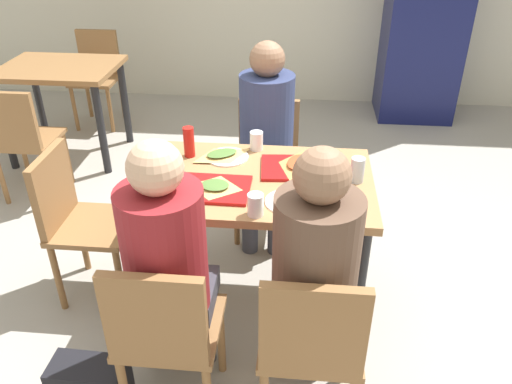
# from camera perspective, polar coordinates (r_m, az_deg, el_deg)

# --- Properties ---
(ground_plane) EXTENTS (10.00, 10.00, 0.02)m
(ground_plane) POSITION_cam_1_polar(r_m,az_deg,el_deg) (2.94, 0.00, -11.85)
(ground_plane) COLOR #9E998E
(main_table) EXTENTS (1.13, 0.75, 0.77)m
(main_table) POSITION_cam_1_polar(r_m,az_deg,el_deg) (2.54, 0.00, -0.67)
(main_table) COLOR #9E7247
(main_table) RESTS_ON ground_plane
(chair_near_left) EXTENTS (0.40, 0.40, 0.85)m
(chair_near_left) POSITION_cam_1_polar(r_m,az_deg,el_deg) (2.10, -10.04, -14.92)
(chair_near_left) COLOR olive
(chair_near_left) RESTS_ON ground_plane
(chair_near_right) EXTENTS (0.40, 0.40, 0.85)m
(chair_near_right) POSITION_cam_1_polar(r_m,az_deg,el_deg) (2.04, 6.10, -16.15)
(chair_near_right) COLOR olive
(chair_near_right) RESTS_ON ground_plane
(chair_far_side) EXTENTS (0.40, 0.40, 0.85)m
(chair_far_side) POSITION_cam_1_polar(r_m,az_deg,el_deg) (3.27, 1.27, 3.84)
(chair_far_side) COLOR olive
(chair_far_side) RESTS_ON ground_plane
(chair_left_end) EXTENTS (0.40, 0.40, 0.85)m
(chair_left_end) POSITION_cam_1_polar(r_m,az_deg,el_deg) (2.86, -19.29, -2.42)
(chair_left_end) COLOR olive
(chair_left_end) RESTS_ON ground_plane
(person_in_red) EXTENTS (0.32, 0.42, 1.26)m
(person_in_red) POSITION_cam_1_polar(r_m,az_deg,el_deg) (2.03, -9.69, -7.26)
(person_in_red) COLOR #383842
(person_in_red) RESTS_ON ground_plane
(person_in_brown_jacket) EXTENTS (0.32, 0.42, 1.26)m
(person_in_brown_jacket) POSITION_cam_1_polar(r_m,az_deg,el_deg) (1.98, 6.52, -8.29)
(person_in_brown_jacket) COLOR #383842
(person_in_brown_jacket) RESTS_ON ground_plane
(person_far_side) EXTENTS (0.32, 0.42, 1.26)m
(person_far_side) POSITION_cam_1_polar(r_m,az_deg,el_deg) (3.04, 1.12, 6.78)
(person_far_side) COLOR #383842
(person_far_side) RESTS_ON ground_plane
(tray_red_near) EXTENTS (0.36, 0.26, 0.02)m
(tray_red_near) POSITION_cam_1_polar(r_m,az_deg,el_deg) (2.39, -5.02, 0.39)
(tray_red_near) COLOR #B21414
(tray_red_near) RESTS_ON main_table
(tray_red_far) EXTENTS (0.38, 0.29, 0.02)m
(tray_red_far) POSITION_cam_1_polar(r_m,az_deg,el_deg) (2.57, 4.64, 2.69)
(tray_red_far) COLOR #B21414
(tray_red_far) RESTS_ON main_table
(paper_plate_center) EXTENTS (0.22, 0.22, 0.01)m
(paper_plate_center) POSITION_cam_1_polar(r_m,az_deg,el_deg) (2.68, -3.20, 3.91)
(paper_plate_center) COLOR white
(paper_plate_center) RESTS_ON main_table
(paper_plate_near_edge) EXTENTS (0.22, 0.22, 0.01)m
(paper_plate_near_edge) POSITION_cam_1_polar(r_m,az_deg,el_deg) (2.29, 3.72, -1.09)
(paper_plate_near_edge) COLOR white
(paper_plate_near_edge) RESTS_ON main_table
(pizza_slice_a) EXTENTS (0.20, 0.18, 0.02)m
(pizza_slice_a) POSITION_cam_1_polar(r_m,az_deg,el_deg) (2.37, -4.57, 0.66)
(pizza_slice_a) COLOR #DBAD60
(pizza_slice_a) RESTS_ON tray_red_near
(pizza_slice_b) EXTENTS (0.18, 0.26, 0.02)m
(pizza_slice_b) POSITION_cam_1_polar(r_m,az_deg,el_deg) (2.57, 4.59, 3.22)
(pizza_slice_b) COLOR #C68C47
(pizza_slice_b) RESTS_ON tray_red_far
(pizza_slice_c) EXTENTS (0.27, 0.25, 0.02)m
(pizza_slice_c) POSITION_cam_1_polar(r_m,az_deg,el_deg) (2.68, -3.81, 4.20)
(pizza_slice_c) COLOR #DBAD60
(pizza_slice_c) RESTS_ON paper_plate_center
(plastic_cup_a) EXTENTS (0.07, 0.07, 0.10)m
(plastic_cup_a) POSITION_cam_1_polar(r_m,az_deg,el_deg) (2.74, 0.05, 5.70)
(plastic_cup_a) COLOR white
(plastic_cup_a) RESTS_ON main_table
(plastic_cup_b) EXTENTS (0.07, 0.07, 0.10)m
(plastic_cup_b) POSITION_cam_1_polar(r_m,az_deg,el_deg) (2.18, -0.06, -1.42)
(plastic_cup_b) COLOR white
(plastic_cup_b) RESTS_ON main_table
(soda_can) EXTENTS (0.07, 0.07, 0.12)m
(soda_can) POSITION_cam_1_polar(r_m,az_deg,el_deg) (2.47, 11.18, 2.42)
(soda_can) COLOR #B7BCC6
(soda_can) RESTS_ON main_table
(condiment_bottle) EXTENTS (0.06, 0.06, 0.16)m
(condiment_bottle) POSITION_cam_1_polar(r_m,az_deg,el_deg) (2.68, -7.44, 5.52)
(condiment_bottle) COLOR red
(condiment_bottle) RESTS_ON main_table
(foil_bundle) EXTENTS (0.10, 0.10, 0.10)m
(foil_bundle) POSITION_cam_1_polar(r_m,az_deg,el_deg) (2.53, -10.95, 2.79)
(foil_bundle) COLOR silver
(foil_bundle) RESTS_ON main_table
(drink_fridge) EXTENTS (0.70, 0.60, 1.90)m
(drink_fridge) POSITION_cam_1_polar(r_m,az_deg,el_deg) (5.22, 18.28, 17.98)
(drink_fridge) COLOR #14194C
(drink_fridge) RESTS_ON ground_plane
(background_table) EXTENTS (0.90, 0.70, 0.77)m
(background_table) POSITION_cam_1_polar(r_m,az_deg,el_deg) (4.47, -20.75, 11.33)
(background_table) COLOR olive
(background_table) RESTS_ON ground_plane
(background_chair_near) EXTENTS (0.40, 0.40, 0.85)m
(background_chair_near) POSITION_cam_1_polar(r_m,az_deg,el_deg) (3.91, -24.61, 5.64)
(background_chair_near) COLOR olive
(background_chair_near) RESTS_ON ground_plane
(background_chair_far) EXTENTS (0.40, 0.40, 0.85)m
(background_chair_far) POSITION_cam_1_polar(r_m,az_deg,el_deg) (5.15, -17.18, 12.73)
(background_chair_far) COLOR olive
(background_chair_far) RESTS_ON ground_plane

